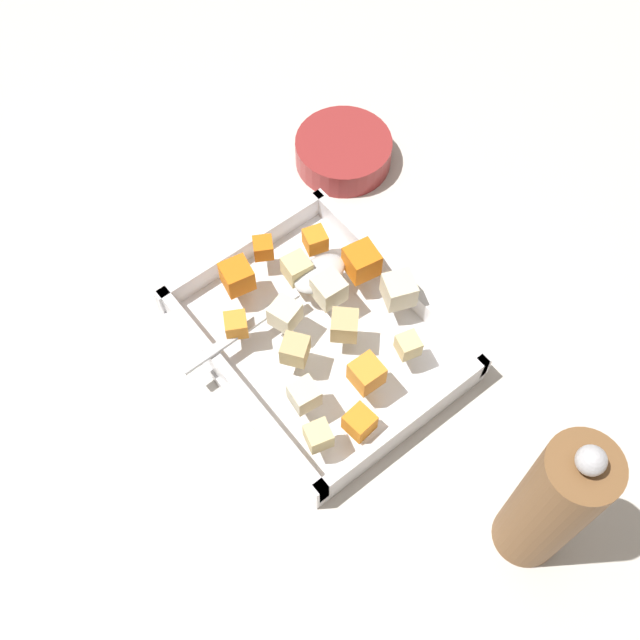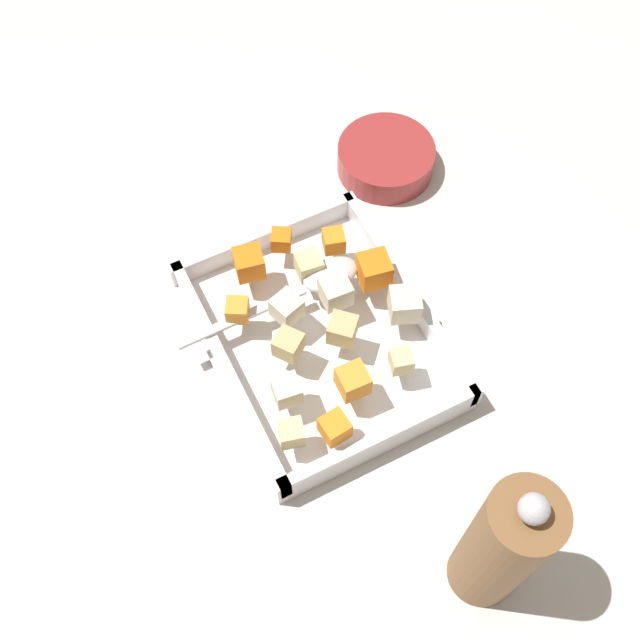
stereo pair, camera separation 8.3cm
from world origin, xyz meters
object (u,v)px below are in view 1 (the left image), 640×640
(baking_dish, at_px, (320,338))
(small_prep_bowl, at_px, (343,151))
(serving_spoon, at_px, (310,281))
(pepper_mill, at_px, (551,504))

(baking_dish, xyz_separation_m, small_prep_bowl, (0.19, -0.19, 0.00))
(baking_dish, relative_size, serving_spoon, 1.35)
(serving_spoon, xyz_separation_m, pepper_mill, (-0.34, -0.00, 0.05))
(pepper_mill, distance_m, small_prep_bowl, 0.52)
(pepper_mill, bearing_deg, small_prep_bowl, -18.71)
(baking_dish, height_order, serving_spoon, serving_spoon)
(pepper_mill, relative_size, small_prep_bowl, 1.91)
(small_prep_bowl, bearing_deg, baking_dish, 135.22)
(serving_spoon, height_order, small_prep_bowl, serving_spoon)
(baking_dish, distance_m, serving_spoon, 0.07)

